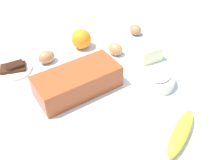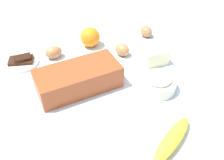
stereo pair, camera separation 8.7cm
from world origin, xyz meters
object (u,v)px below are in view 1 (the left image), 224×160
Objects in this scene: egg_beside_bowl at (115,49)px; chocolate_plate at (14,69)px; sugar_bowl at (157,78)px; banana at (181,132)px; loaf_pan at (78,81)px; egg_loose at (46,57)px; orange_fruit at (81,39)px; egg_near_butter at (135,30)px; butter_block at (149,53)px.

chocolate_plate is at bearing 170.40° from egg_beside_bowl.
banana is (-0.06, -0.22, -0.01)m from sugar_bowl.
egg_loose is (-0.05, 0.20, -0.02)m from loaf_pan.
loaf_pan is at bearing -113.27° from orange_fruit.
egg_loose is at bearing 165.80° from egg_beside_bowl.
sugar_bowl reaches higher than egg_beside_bowl.
orange_fruit reaches higher than egg_loose.
chocolate_plate is at bearing -176.08° from egg_near_butter.
egg_loose reaches higher than egg_near_butter.
sugar_bowl is 0.65× the size of banana.
chocolate_plate is at bearing 123.12° from loaf_pan.
sugar_bowl is 0.37m from orange_fruit.
butter_block reaches higher than chocolate_plate.
orange_fruit is (0.11, 0.24, -0.00)m from loaf_pan.
butter_block is at bearing -104.59° from egg_near_butter.
loaf_pan reaches higher than egg_beside_bowl.
egg_near_butter is (0.36, 0.24, -0.02)m from loaf_pan.
egg_beside_bowl and egg_loose have the same top height.
sugar_bowl is 0.43m from egg_loose.
loaf_pan is at bearing -48.61° from chocolate_plate.
butter_block is 1.36× the size of egg_loose.
loaf_pan is at bearing -146.14° from egg_near_butter.
sugar_bowl is 0.23m from egg_beside_bowl.
orange_fruit is at bearing 134.18° from egg_beside_bowl.
sugar_bowl is at bearing -107.61° from egg_near_butter.
egg_near_butter is (0.17, 0.55, 0.00)m from banana.
egg_near_butter is at bearing -0.83° from orange_fruit.
banana reaches higher than chocolate_plate.
butter_block reaches higher than egg_loose.
sugar_bowl is 1.88× the size of egg_loose.
chocolate_plate is (-0.43, 0.30, -0.02)m from sugar_bowl.
loaf_pan is 0.21m from egg_loose.
egg_near_butter is at bearing 3.92° from chocolate_plate.
loaf_pan is at bearing -170.98° from butter_block.
orange_fruit is 1.24× the size of egg_loose.
orange_fruit reaches higher than banana.
egg_loose is (-0.26, 0.07, -0.00)m from egg_beside_bowl.
egg_loose is (-0.16, -0.04, -0.02)m from orange_fruit.
chocolate_plate is at bearing -179.68° from egg_loose.
orange_fruit reaches higher than butter_block.
loaf_pan is 0.27m from sugar_bowl.
banana is at bearing -106.17° from sugar_bowl.
butter_block is (0.12, 0.36, 0.01)m from banana.
orange_fruit is 1.30× the size of egg_beside_bowl.
egg_beside_bowl is at bearing -14.20° from egg_loose.
loaf_pan is 4.47× the size of egg_loose.
egg_near_butter reaches higher than banana.
chocolate_plate is at bearing 125.64° from banana.
egg_beside_bowl is (0.02, 0.45, 0.01)m from banana.
loaf_pan is 3.29× the size of butter_block.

